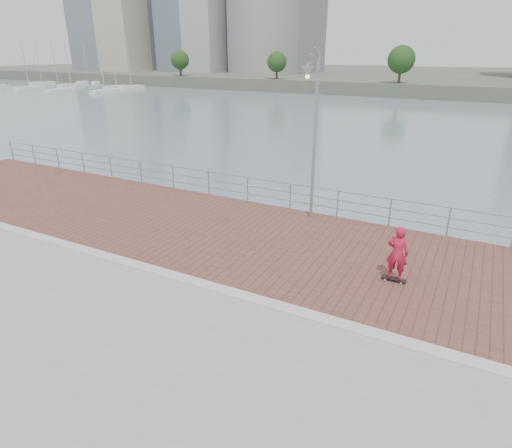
% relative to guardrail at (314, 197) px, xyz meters
% --- Properties ---
extents(water, '(400.00, 400.00, 0.00)m').
position_rel_guardrail_xyz_m(water, '(-0.00, -7.00, -2.69)').
color(water, slate).
rests_on(water, ground).
extents(brick_lane, '(40.00, 6.80, 0.02)m').
position_rel_guardrail_xyz_m(brick_lane, '(-0.00, -3.40, -0.68)').
color(brick_lane, brown).
rests_on(brick_lane, seawall).
extents(curb, '(40.00, 0.40, 0.06)m').
position_rel_guardrail_xyz_m(curb, '(-0.00, -7.00, -0.66)').
color(curb, '#B7B5AD').
rests_on(curb, seawall).
extents(far_shore, '(320.00, 95.00, 2.50)m').
position_rel_guardrail_xyz_m(far_shore, '(-0.00, 115.50, -1.44)').
color(far_shore, '#4C5142').
rests_on(far_shore, ground).
extents(guardrail, '(39.06, 0.06, 1.13)m').
position_rel_guardrail_xyz_m(guardrail, '(0.00, 0.00, 0.00)').
color(guardrail, '#8C9EA8').
rests_on(guardrail, brick_lane).
extents(street_lamp, '(0.44, 1.28, 6.06)m').
position_rel_guardrail_xyz_m(street_lamp, '(0.10, -0.94, 3.61)').
color(street_lamp, gray).
rests_on(street_lamp, brick_lane).
extents(skateboard, '(0.70, 0.19, 0.08)m').
position_rel_guardrail_xyz_m(skateboard, '(4.13, -4.22, -0.61)').
color(skateboard, black).
rests_on(skateboard, brick_lane).
extents(skateboarder, '(0.60, 0.40, 1.63)m').
position_rel_guardrail_xyz_m(skateboarder, '(4.13, -4.22, 0.23)').
color(skateboarder, '#B31735').
rests_on(skateboarder, skateboard).
extents(marina, '(32.79, 30.32, 9.97)m').
position_rel_guardrail_xyz_m(marina, '(-81.38, 56.94, -2.24)').
color(marina, white).
rests_on(marina, water).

